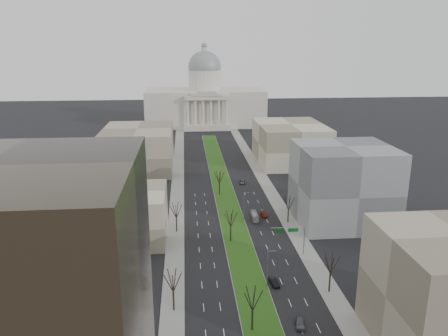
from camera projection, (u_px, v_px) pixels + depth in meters
ground at (225, 195)px, 161.23m from camera, size 600.00×600.00×0.00m
median at (225, 195)px, 160.23m from camera, size 8.00×222.03×0.20m
sidewalk_left at (176, 222)px, 135.73m from camera, size 5.00×330.00×0.15m
sidewalk_right at (287, 218)px, 138.74m from camera, size 5.00×330.00×0.15m
capitol at (205, 101)px, 300.25m from camera, size 80.00×46.00×55.00m
building_glass_tower at (6, 319)px, 54.83m from camera, size 34.00×30.00×40.00m
building_beige_left at (120, 215)px, 122.93m from camera, size 26.00×22.00×14.00m
building_grey_right at (343, 184)px, 134.06m from camera, size 28.00×26.00×24.00m
building_far_left at (138, 148)px, 194.13m from camera, size 30.00×40.00×18.00m
building_far_right at (290, 143)px, 204.95m from camera, size 30.00×40.00×18.00m
tree_left_mid at (173, 280)px, 88.81m from camera, size 5.40×5.40×9.72m
tree_left_far at (176, 210)px, 127.21m from camera, size 5.28×5.28×9.50m
tree_right_mid at (331, 263)px, 95.57m from camera, size 5.52×5.52×9.94m
tree_right_far at (289, 203)px, 134.09m from camera, size 5.04×5.04×9.07m
tree_median_a at (253, 298)px, 82.45m from camera, size 5.40×5.40×9.72m
tree_median_b at (231, 218)px, 120.81m from camera, size 5.40×5.40×9.72m
tree_median_c at (219, 177)px, 159.16m from camera, size 5.40×5.40×9.72m
streetlamp_median_b at (268, 269)px, 97.92m from camera, size 1.90×0.20×9.16m
streetlamp_median_c at (244, 206)px, 136.28m from camera, size 1.90×0.20×9.16m
mast_arm_signs at (294, 234)px, 112.82m from camera, size 9.12×0.24×8.09m
car_grey_near at (300, 322)px, 85.52m from camera, size 2.44×4.59×1.49m
car_black at (274, 282)px, 100.36m from camera, size 2.07×4.48×1.42m
car_red at (264, 215)px, 140.47m from camera, size 1.79×4.39×1.27m
car_grey_far at (242, 182)px, 174.17m from camera, size 2.51×4.76×1.28m
box_van at (255, 216)px, 138.19m from camera, size 1.89×7.56×2.10m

